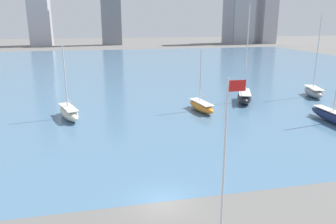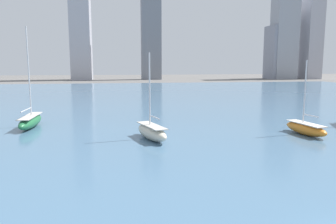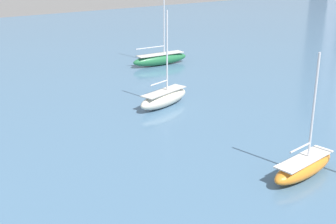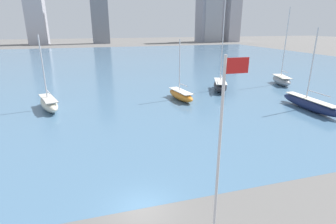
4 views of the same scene
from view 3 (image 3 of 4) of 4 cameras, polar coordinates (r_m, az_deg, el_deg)
sailboat_orange at (r=37.31m, az=16.21°, el=-6.38°), size 3.05×7.34×9.60m
sailboat_green at (r=70.18m, az=-0.96°, el=6.54°), size 2.20×9.14×14.34m
sailboat_cream at (r=51.48m, az=-0.50°, el=1.73°), size 4.11×7.63×10.45m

